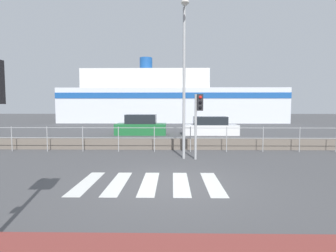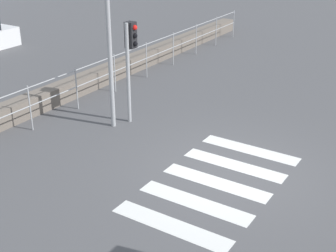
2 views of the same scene
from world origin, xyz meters
TOP-DOWN VIEW (x-y plane):
  - ground_plane at (0.00, 0.00)m, footprint 160.00×160.00m
  - crosswalk at (-0.66, 0.00)m, footprint 4.05×2.40m
  - seawall at (0.00, 6.19)m, footprint 25.34×0.55m
  - harbor_fence at (0.00, 5.31)m, footprint 22.84×0.04m
  - traffic_light_far at (1.07, 3.48)m, footprint 0.34×0.32m

SIDE VIEW (x-z plane):
  - ground_plane at x=0.00m, z-range 0.00..0.00m
  - crosswalk at x=-0.66m, z-range 0.00..0.01m
  - seawall at x=0.00m, z-range 0.00..0.54m
  - harbor_fence at x=0.00m, z-range 0.19..1.42m
  - traffic_light_far at x=1.07m, z-range 0.64..3.34m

